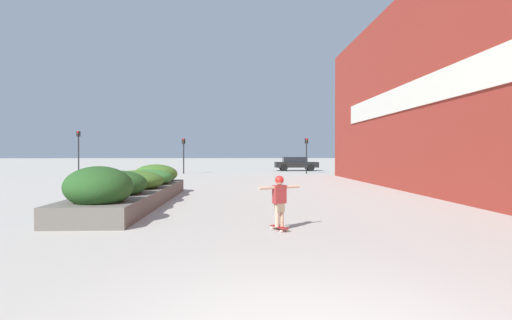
# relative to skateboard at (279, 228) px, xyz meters

# --- Properties ---
(building_wall_right) EXTENTS (0.67, 34.34, 9.49)m
(building_wall_right) POSITION_rel_skateboard_xyz_m (7.17, 5.67, 4.68)
(building_wall_right) COLOR maroon
(building_wall_right) RESTS_ON ground_plane
(planter_box) EXTENTS (2.13, 9.97, 1.47)m
(planter_box) POSITION_rel_skateboard_xyz_m (-4.63, 5.25, 0.54)
(planter_box) COLOR #605B54
(planter_box) RESTS_ON ground_plane
(skateboard) EXTENTS (0.43, 0.59, 0.09)m
(skateboard) POSITION_rel_skateboard_xyz_m (0.00, 0.00, 0.00)
(skateboard) COLOR maroon
(skateboard) RESTS_ON ground_plane
(skateboarder) EXTENTS (1.02, 0.57, 1.19)m
(skateboarder) POSITION_rel_skateboard_xyz_m (0.00, -0.00, 0.74)
(skateboarder) COLOR tan
(skateboarder) RESTS_ON skateboard
(car_leftmost) EXTENTS (4.40, 1.91, 1.43)m
(car_leftmost) POSITION_rel_skateboard_xyz_m (4.98, 31.76, 0.71)
(car_leftmost) COLOR black
(car_leftmost) RESTS_ON ground_plane
(car_center_left) EXTENTS (4.13, 1.85, 1.49)m
(car_center_left) POSITION_rel_skateboard_xyz_m (14.07, 33.62, 0.71)
(car_center_left) COLOR silver
(car_center_left) RESTS_ON ground_plane
(traffic_light_left) EXTENTS (0.28, 0.30, 3.10)m
(traffic_light_left) POSITION_rel_skateboard_xyz_m (-5.77, 26.12, 2.07)
(traffic_light_left) COLOR black
(traffic_light_left) RESTS_ON ground_plane
(traffic_light_right) EXTENTS (0.28, 0.30, 3.13)m
(traffic_light_right) POSITION_rel_skateboard_xyz_m (5.07, 25.77, 2.09)
(traffic_light_right) COLOR black
(traffic_light_right) RESTS_ON ground_plane
(traffic_light_far_left) EXTENTS (0.28, 0.30, 3.70)m
(traffic_light_far_left) POSITION_rel_skateboard_xyz_m (-14.67, 25.64, 2.44)
(traffic_light_far_left) COLOR black
(traffic_light_far_left) RESTS_ON ground_plane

